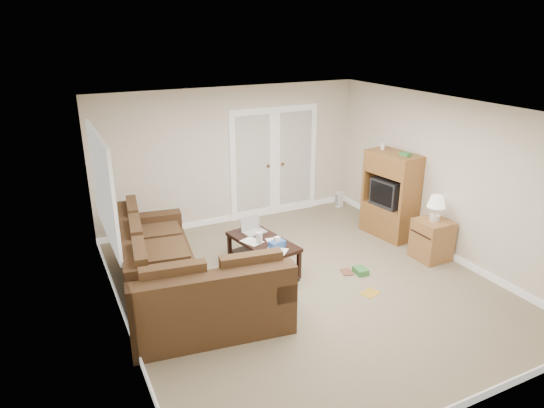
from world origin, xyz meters
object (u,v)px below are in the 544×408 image
sectional_sofa (179,279)px  side_cabinet (432,236)px  tv_armoire (391,194)px  coffee_table (263,253)px

sectional_sofa → side_cabinet: side_cabinet is taller
tv_armoire → side_cabinet: tv_armoire is taller
sectional_sofa → coffee_table: size_ratio=2.49×
sectional_sofa → coffee_table: (1.40, 0.37, -0.09)m
coffee_table → tv_armoire: (2.54, 0.19, 0.49)m
side_cabinet → tv_armoire: bearing=89.8°
sectional_sofa → tv_armoire: (3.93, 0.56, 0.40)m
sectional_sofa → side_cabinet: bearing=0.8°
sectional_sofa → tv_armoire: size_ratio=1.98×
side_cabinet → coffee_table: bearing=160.8°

